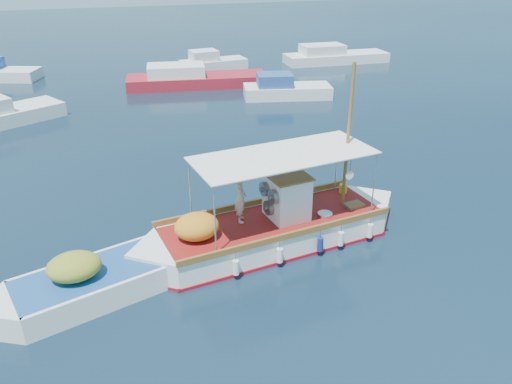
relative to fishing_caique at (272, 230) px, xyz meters
name	(u,v)px	position (x,y,z in m)	size (l,w,h in m)	color
ground	(282,233)	(0.58, 0.52, -0.53)	(160.00, 160.00, 0.00)	black
fishing_caique	(272,230)	(0.00, 0.00, 0.00)	(9.80, 3.59, 6.03)	white
dinghy	(107,280)	(-5.42, -0.98, -0.16)	(6.86, 3.45, 1.75)	white
bg_boat_n	(193,80)	(1.82, 22.02, -0.04)	(10.30, 4.20, 1.80)	maroon
bg_boat_ne	(285,90)	(7.06, 17.18, -0.04)	(6.09, 3.39, 1.80)	silver
bg_boat_e	(333,57)	(15.17, 26.48, -0.04)	(9.18, 2.96, 1.80)	silver
bg_boat_far_n	(212,63)	(4.42, 27.11, -0.04)	(5.57, 2.58, 1.80)	silver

